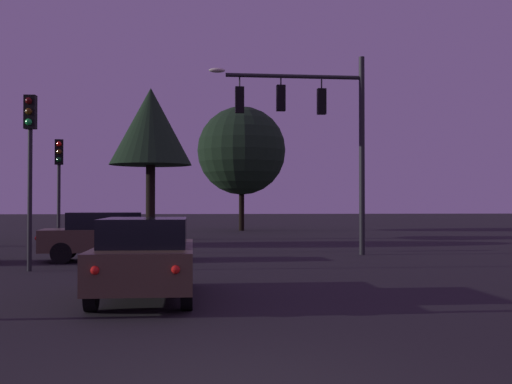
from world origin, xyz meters
TOP-DOWN VIEW (x-y plane):
  - ground_plane at (0.00, 24.50)m, footprint 168.00×168.00m
  - traffic_signal_mast_arm at (3.78, 16.46)m, footprint 5.48×0.45m
  - traffic_light_corner_left at (-4.77, 11.74)m, footprint 0.32×0.36m
  - traffic_light_corner_right at (-5.26, 17.92)m, footprint 0.34×0.37m
  - car_nearside_lane at (-1.34, 6.37)m, footprint 1.79×4.51m
  - car_crossing_right at (-3.10, 14.76)m, footprint 4.34×2.20m
  - tree_behind_sign at (2.69, 37.37)m, footprint 5.85×5.85m
  - tree_center_horizon at (-2.61, 26.99)m, footprint 4.10×4.10m

SIDE VIEW (x-z plane):
  - ground_plane at x=0.00m, z-range 0.00..0.00m
  - car_crossing_right at x=-3.10m, z-range 0.04..1.56m
  - car_nearside_lane at x=-1.34m, z-range 0.04..1.56m
  - traffic_light_corner_right at x=-5.26m, z-range 0.86..4.95m
  - traffic_light_corner_left at x=-4.77m, z-range 0.96..5.64m
  - traffic_signal_mast_arm at x=3.78m, z-range 1.25..8.22m
  - tree_behind_sign at x=2.69m, z-range 1.18..9.42m
  - tree_center_horizon at x=-2.61m, z-range 1.82..9.40m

